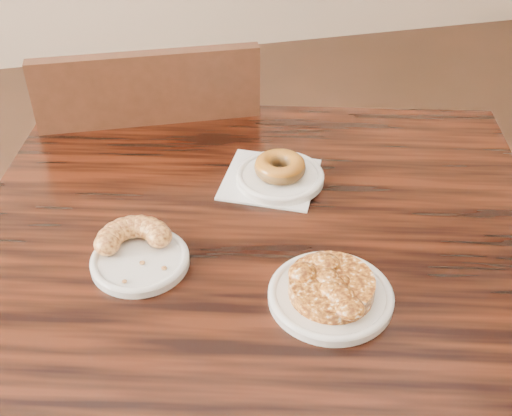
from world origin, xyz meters
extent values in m
cube|color=black|center=(0.09, 0.04, 0.38)|extent=(1.16, 1.16, 0.75)
cube|color=white|center=(0.16, 0.23, 0.75)|extent=(0.22, 0.22, 0.00)
cylinder|color=white|center=(0.17, 0.22, 0.76)|extent=(0.16, 0.16, 0.01)
cylinder|color=silver|center=(-0.09, 0.06, 0.76)|extent=(0.15, 0.15, 0.01)
cylinder|color=white|center=(0.17, -0.08, 0.76)|extent=(0.18, 0.18, 0.01)
torus|color=brown|center=(0.17, 0.22, 0.78)|extent=(0.09, 0.09, 0.03)
camera|label=1|loc=(-0.08, -0.68, 1.41)|focal=45.00mm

